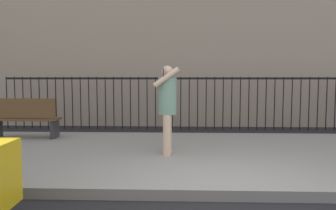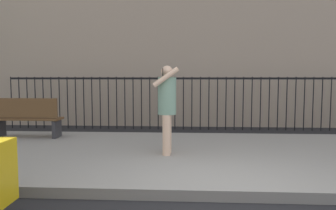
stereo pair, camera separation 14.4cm
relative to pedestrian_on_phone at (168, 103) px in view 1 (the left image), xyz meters
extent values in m
plane|color=black|center=(0.89, -2.02, -1.11)|extent=(60.00, 60.00, 0.00)
cube|color=gray|center=(0.89, 0.18, -1.03)|extent=(28.00, 4.40, 0.15)
cube|color=black|center=(0.89, 3.88, 0.44)|extent=(12.00, 0.04, 0.06)
cylinder|color=black|center=(-5.11, 3.88, -0.31)|extent=(0.03, 0.03, 1.60)
cylinder|color=black|center=(-4.86, 3.88, -0.31)|extent=(0.03, 0.03, 1.60)
cylinder|color=black|center=(-4.60, 3.88, -0.31)|extent=(0.03, 0.03, 1.60)
cylinder|color=black|center=(-4.35, 3.88, -0.31)|extent=(0.03, 0.03, 1.60)
cylinder|color=black|center=(-4.09, 3.88, -0.31)|extent=(0.03, 0.03, 1.60)
cylinder|color=black|center=(-3.84, 3.88, -0.31)|extent=(0.03, 0.03, 1.60)
cylinder|color=black|center=(-3.58, 3.88, -0.31)|extent=(0.03, 0.03, 1.60)
cylinder|color=black|center=(-3.32, 3.88, -0.31)|extent=(0.03, 0.03, 1.60)
cylinder|color=black|center=(-3.07, 3.88, -0.31)|extent=(0.03, 0.03, 1.60)
cylinder|color=black|center=(-2.81, 3.88, -0.31)|extent=(0.03, 0.03, 1.60)
cylinder|color=black|center=(-2.56, 3.88, -0.31)|extent=(0.03, 0.03, 1.60)
cylinder|color=black|center=(-2.30, 3.88, -0.31)|extent=(0.03, 0.03, 1.60)
cylinder|color=black|center=(-2.05, 3.88, -0.31)|extent=(0.03, 0.03, 1.60)
cylinder|color=black|center=(-1.79, 3.88, -0.31)|extent=(0.03, 0.03, 1.60)
cylinder|color=black|center=(-1.54, 3.88, -0.31)|extent=(0.03, 0.03, 1.60)
cylinder|color=black|center=(-1.28, 3.88, -0.31)|extent=(0.03, 0.03, 1.60)
cylinder|color=black|center=(-1.03, 3.88, -0.31)|extent=(0.03, 0.03, 1.60)
cylinder|color=black|center=(-0.77, 3.88, -0.31)|extent=(0.03, 0.03, 1.60)
cylinder|color=black|center=(-0.52, 3.88, -0.31)|extent=(0.03, 0.03, 1.60)
cylinder|color=black|center=(-0.26, 3.88, -0.31)|extent=(0.03, 0.03, 1.60)
cylinder|color=black|center=(-0.01, 3.88, -0.31)|extent=(0.03, 0.03, 1.60)
cylinder|color=black|center=(0.25, 3.88, -0.31)|extent=(0.03, 0.03, 1.60)
cylinder|color=black|center=(0.51, 3.88, -0.31)|extent=(0.03, 0.03, 1.60)
cylinder|color=black|center=(0.76, 3.88, -0.31)|extent=(0.03, 0.03, 1.60)
cylinder|color=black|center=(1.02, 3.88, -0.31)|extent=(0.03, 0.03, 1.60)
cylinder|color=black|center=(1.27, 3.88, -0.31)|extent=(0.03, 0.03, 1.60)
cylinder|color=black|center=(1.53, 3.88, -0.31)|extent=(0.03, 0.03, 1.60)
cylinder|color=black|center=(1.78, 3.88, -0.31)|extent=(0.03, 0.03, 1.60)
cylinder|color=black|center=(2.04, 3.88, -0.31)|extent=(0.03, 0.03, 1.60)
cylinder|color=black|center=(2.29, 3.88, -0.31)|extent=(0.03, 0.03, 1.60)
cylinder|color=black|center=(2.55, 3.88, -0.31)|extent=(0.03, 0.03, 1.60)
cylinder|color=black|center=(2.80, 3.88, -0.31)|extent=(0.03, 0.03, 1.60)
cylinder|color=black|center=(3.06, 3.88, -0.31)|extent=(0.03, 0.03, 1.60)
cylinder|color=black|center=(3.31, 3.88, -0.31)|extent=(0.03, 0.03, 1.60)
cylinder|color=black|center=(3.57, 3.88, -0.31)|extent=(0.03, 0.03, 1.60)
cylinder|color=black|center=(3.82, 3.88, -0.31)|extent=(0.03, 0.03, 1.60)
cylinder|color=black|center=(4.08, 3.88, -0.31)|extent=(0.03, 0.03, 1.60)
cylinder|color=black|center=(4.34, 3.88, -0.31)|extent=(0.03, 0.03, 1.60)
cylinder|color=black|center=(4.59, 3.88, -0.31)|extent=(0.03, 0.03, 1.60)
cylinder|color=black|center=(4.85, 3.88, -0.31)|extent=(0.03, 0.03, 1.60)
cylinder|color=beige|center=(0.00, -0.13, -0.58)|extent=(0.15, 0.15, 0.75)
cylinder|color=beige|center=(0.00, 0.07, -0.58)|extent=(0.15, 0.15, 0.75)
cylinder|color=gray|center=(0.00, -0.03, 0.14)|extent=(0.35, 0.35, 0.69)
sphere|color=beige|center=(0.00, -0.03, 0.59)|extent=(0.21, 0.21, 0.21)
cylinder|color=beige|center=(-0.01, -0.23, 0.48)|extent=(0.48, 0.11, 0.37)
cylinder|color=beige|center=(0.01, 0.17, 0.12)|extent=(0.09, 0.09, 0.52)
cube|color=black|center=(-0.07, -0.17, 0.57)|extent=(0.01, 0.07, 0.15)
cube|color=brown|center=(0.01, 0.23, 0.03)|extent=(0.17, 0.29, 0.34)
cube|color=brown|center=(-3.43, 1.53, -0.51)|extent=(1.60, 0.45, 0.05)
cube|color=brown|center=(-3.43, 1.33, -0.23)|extent=(1.60, 0.06, 0.44)
cube|color=#333338|center=(-2.73, 1.53, -0.76)|extent=(0.08, 0.41, 0.40)
camera|label=1|loc=(0.24, -6.17, 0.48)|focal=35.62mm
camera|label=2|loc=(0.38, -6.16, 0.48)|focal=35.62mm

